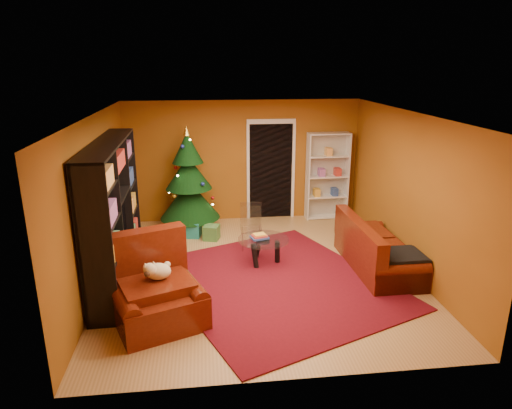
{
  "coord_description": "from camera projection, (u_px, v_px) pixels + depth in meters",
  "views": [
    {
      "loc": [
        -0.86,
        -6.91,
        3.37
      ],
      "look_at": [
        0.0,
        0.4,
        1.05
      ],
      "focal_mm": 32.0,
      "sensor_mm": 36.0,
      "label": 1
    }
  ],
  "objects": [
    {
      "name": "sofa",
      "position": [
        379.0,
        244.0,
        7.65
      ],
      "size": [
        0.94,
        2.01,
        0.86
      ],
      "primitive_type": null,
      "rotation": [
        0.0,
        0.0,
        1.59
      ],
      "color": "#4B1408",
      "rests_on": "rug"
    },
    {
      "name": "media_unit",
      "position": [
        113.0,
        214.0,
        7.05
      ],
      "size": [
        0.51,
        2.92,
        2.23
      ],
      "primitive_type": null,
      "rotation": [
        0.0,
        0.0,
        0.02
      ],
      "color": "black",
      "rests_on": "floor"
    },
    {
      "name": "wall_left",
      "position": [
        96.0,
        203.0,
        6.98
      ],
      "size": [
        0.05,
        5.5,
        2.6
      ],
      "primitive_type": "cube",
      "color": "#905316",
      "rests_on": "ground"
    },
    {
      "name": "christmas_tree",
      "position": [
        189.0,
        180.0,
        9.24
      ],
      "size": [
        1.41,
        1.41,
        2.18
      ],
      "primitive_type": null,
      "rotation": [
        0.0,
        0.0,
        0.17
      ],
      "color": "black",
      "rests_on": "floor"
    },
    {
      "name": "gift_box_green",
      "position": [
        211.0,
        232.0,
        8.98
      ],
      "size": [
        0.36,
        0.36,
        0.29
      ],
      "primitive_type": "cube",
      "rotation": [
        0.0,
        0.0,
        -0.29
      ],
      "color": "#387233",
      "rests_on": "floor"
    },
    {
      "name": "wall_back",
      "position": [
        243.0,
        161.0,
        9.89
      ],
      "size": [
        5.0,
        0.05,
        2.6
      ],
      "primitive_type": "cube",
      "color": "#905316",
      "rests_on": "ground"
    },
    {
      "name": "doorway",
      "position": [
        271.0,
        172.0,
        9.99
      ],
      "size": [
        1.06,
        0.6,
        2.16
      ],
      "primitive_type": null,
      "color": "black",
      "rests_on": "floor"
    },
    {
      "name": "ceiling",
      "position": [
        259.0,
        113.0,
        6.86
      ],
      "size": [
        5.0,
        5.5,
        0.05
      ],
      "primitive_type": "cube",
      "color": "silver",
      "rests_on": "wall_back"
    },
    {
      "name": "acrylic_chair",
      "position": [
        251.0,
        229.0,
        8.45
      ],
      "size": [
        0.43,
        0.46,
        0.78
      ],
      "primitive_type": null,
      "rotation": [
        0.0,
        0.0,
        -0.07
      ],
      "color": "#66605B",
      "rests_on": "rug"
    },
    {
      "name": "coffee_table",
      "position": [
        263.0,
        251.0,
        7.89
      ],
      "size": [
        1.09,
        1.09,
        0.55
      ],
      "primitive_type": null,
      "rotation": [
        0.0,
        0.0,
        0.28
      ],
      "color": "gray",
      "rests_on": "rug"
    },
    {
      "name": "floor",
      "position": [
        259.0,
        273.0,
        7.66
      ],
      "size": [
        5.0,
        5.5,
        0.05
      ],
      "primitive_type": "cube",
      "color": "#A47B47",
      "rests_on": "ground"
    },
    {
      "name": "rug",
      "position": [
        277.0,
        283.0,
        7.23
      ],
      "size": [
        4.27,
        4.55,
        0.02
      ],
      "primitive_type": "cube",
      "rotation": [
        0.0,
        0.0,
        0.39
      ],
      "color": "#5E0C17",
      "rests_on": "floor"
    },
    {
      "name": "wall_right",
      "position": [
        410.0,
        192.0,
        7.54
      ],
      "size": [
        0.05,
        5.5,
        2.6
      ],
      "primitive_type": "cube",
      "color": "#905316",
      "rests_on": "ground"
    },
    {
      "name": "gift_box_red",
      "position": [
        198.0,
        218.0,
        9.96
      ],
      "size": [
        0.25,
        0.25,
        0.19
      ],
      "primitive_type": "cube",
      "rotation": [
        0.0,
        0.0,
        0.39
      ],
      "color": "#A32B24",
      "rests_on": "floor"
    },
    {
      "name": "gift_box_teal",
      "position": [
        193.0,
        229.0,
        9.13
      ],
      "size": [
        0.37,
        0.37,
        0.31
      ],
      "primitive_type": "cube",
      "rotation": [
        0.0,
        0.0,
        -0.19
      ],
      "color": "#187D7E",
      "rests_on": "floor"
    },
    {
      "name": "armchair",
      "position": [
        157.0,
        290.0,
        6.04
      ],
      "size": [
        1.58,
        1.58,
        0.95
      ],
      "primitive_type": null,
      "rotation": [
        0.0,
        0.0,
        0.37
      ],
      "color": "#4B1408",
      "rests_on": "rug"
    },
    {
      "name": "dog",
      "position": [
        158.0,
        271.0,
        6.04
      ],
      "size": [
        0.48,
        0.43,
        0.31
      ],
      "primitive_type": null,
      "rotation": [
        0.0,
        0.0,
        0.37
      ],
      "color": "beige",
      "rests_on": "armchair"
    },
    {
      "name": "white_bookshelf",
      "position": [
        327.0,
        176.0,
        10.0
      ],
      "size": [
        0.91,
        0.35,
        1.96
      ],
      "primitive_type": null,
      "rotation": [
        0.0,
        0.0,
        0.02
      ],
      "color": "white",
      "rests_on": "floor"
    }
  ]
}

